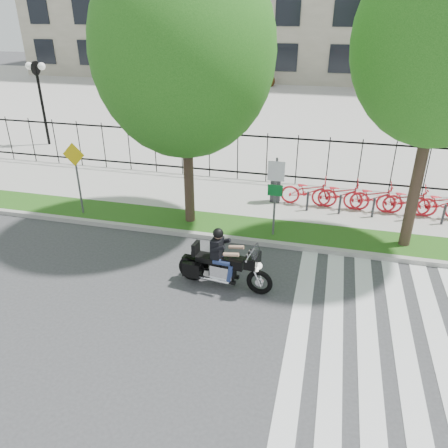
# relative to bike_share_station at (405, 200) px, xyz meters

# --- Properties ---
(ground) EXTENTS (120.00, 120.00, 0.00)m
(ground) POSITION_rel_bike_share_station_xyz_m (-5.11, -7.20, -0.68)
(ground) COLOR #37373A
(ground) RESTS_ON ground
(curb) EXTENTS (60.00, 0.20, 0.15)m
(curb) POSITION_rel_bike_share_station_xyz_m (-5.11, -3.10, -0.60)
(curb) COLOR #A3A09A
(curb) RESTS_ON ground
(grass_verge) EXTENTS (60.00, 1.50, 0.15)m
(grass_verge) POSITION_rel_bike_share_station_xyz_m (-5.11, -2.25, -0.60)
(grass_verge) COLOR #235314
(grass_verge) RESTS_ON ground
(sidewalk) EXTENTS (60.00, 3.50, 0.15)m
(sidewalk) POSITION_rel_bike_share_station_xyz_m (-5.11, 0.25, -0.60)
(sidewalk) COLOR #ADA9A2
(sidewalk) RESTS_ON ground
(plaza) EXTENTS (80.00, 34.00, 0.10)m
(plaza) POSITION_rel_bike_share_station_xyz_m (-5.11, 17.80, -0.63)
(plaza) COLOR #ADA9A2
(plaza) RESTS_ON ground
(crosswalk_stripes) EXTENTS (5.70, 8.00, 0.01)m
(crosswalk_stripes) POSITION_rel_bike_share_station_xyz_m (-0.28, -7.20, -0.67)
(crosswalk_stripes) COLOR silver
(crosswalk_stripes) RESTS_ON ground
(iron_fence) EXTENTS (30.00, 0.06, 2.00)m
(iron_fence) POSITION_rel_bike_share_station_xyz_m (-5.11, 2.00, 0.47)
(iron_fence) COLOR black
(iron_fence) RESTS_ON sidewalk
(lamp_post_left) EXTENTS (1.06, 0.70, 4.25)m
(lamp_post_left) POSITION_rel_bike_share_station_xyz_m (-17.11, 4.80, 2.53)
(lamp_post_left) COLOR black
(lamp_post_left) RESTS_ON ground
(street_tree_1) EXTENTS (5.28, 5.28, 8.34)m
(street_tree_1) POSITION_rel_bike_share_station_xyz_m (-6.97, -2.25, 4.77)
(street_tree_1) COLOR #37281E
(street_tree_1) RESTS_ON grass_verge
(street_tree_2) EXTENTS (4.56, 4.56, 8.27)m
(street_tree_2) POSITION_rel_bike_share_station_xyz_m (-0.20, -2.25, 5.12)
(street_tree_2) COLOR #37281E
(street_tree_2) RESTS_ON grass_verge
(bike_share_station) EXTENTS (8.97, 0.89, 1.50)m
(bike_share_station) POSITION_rel_bike_share_station_xyz_m (0.00, 0.00, 0.00)
(bike_share_station) COLOR #2D2D33
(bike_share_station) RESTS_ON sidewalk
(sign_pole_regulatory) EXTENTS (0.50, 0.09, 2.50)m
(sign_pole_regulatory) POSITION_rel_bike_share_station_xyz_m (-4.13, -2.62, 1.06)
(sign_pole_regulatory) COLOR #59595B
(sign_pole_regulatory) RESTS_ON grass_verge
(sign_pole_warning) EXTENTS (0.78, 0.09, 2.49)m
(sign_pole_warning) POSITION_rel_bike_share_station_xyz_m (-10.78, -2.62, 1.07)
(sign_pole_warning) COLOR #59595B
(sign_pole_warning) RESTS_ON grass_verge
(motorcycle_rider) EXTENTS (2.59, 0.86, 2.00)m
(motorcycle_rider) POSITION_rel_bike_share_station_xyz_m (-4.99, -5.53, -0.01)
(motorcycle_rider) COLOR black
(motorcycle_rider) RESTS_ON ground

